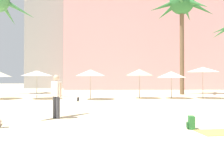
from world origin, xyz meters
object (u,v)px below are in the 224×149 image
cafe_umbrella_7 (171,75)px  beach_towel (224,132)px  cafe_umbrella_1 (37,73)px  palm_tree_far_left (182,7)px  person_far_left (57,95)px  cafe_umbrella_0 (90,73)px  backpack (191,123)px  cafe_umbrella_3 (203,70)px  cafe_umbrella_2 (139,72)px

cafe_umbrella_7 → beach_towel: 12.36m
beach_towel → cafe_umbrella_1: bearing=125.6°
palm_tree_far_left → cafe_umbrella_7: palm_tree_far_left is taller
palm_tree_far_left → person_far_left: size_ratio=4.38×
cafe_umbrella_0 → backpack: cafe_umbrella_0 is taller
palm_tree_far_left → cafe_umbrella_3: (0.12, -4.69, -6.22)m
cafe_umbrella_1 → person_far_left: (3.12, -9.17, -1.03)m
cafe_umbrella_3 → beach_towel: cafe_umbrella_3 is taller
palm_tree_far_left → cafe_umbrella_2: size_ratio=4.41×
backpack → cafe_umbrella_3: bearing=-104.3°
cafe_umbrella_1 → person_far_left: size_ratio=1.04×
cafe_umbrella_1 → cafe_umbrella_7: (10.46, -0.04, -0.09)m
palm_tree_far_left → cafe_umbrella_1: 15.04m
cafe_umbrella_3 → beach_towel: (-4.23, -11.93, -2.26)m
cafe_umbrella_2 → backpack: bearing=-90.6°
backpack → person_far_left: 5.36m
cafe_umbrella_1 → cafe_umbrella_2: size_ratio=1.05×
backpack → cafe_umbrella_7: bearing=-93.2°
cafe_umbrella_1 → person_far_left: 9.75m
cafe_umbrella_0 → backpack: bearing=-71.3°
palm_tree_far_left → beach_towel: 19.11m
cafe_umbrella_2 → person_far_left: (-4.84, -9.31, -1.11)m
palm_tree_far_left → beach_towel: size_ratio=6.38×
cafe_umbrella_2 → beach_towel: size_ratio=1.44×
cafe_umbrella_7 → palm_tree_far_left: bearing=62.8°
cafe_umbrella_2 → cafe_umbrella_3: bearing=-3.9°
palm_tree_far_left → cafe_umbrella_3: size_ratio=4.09×
cafe_umbrella_3 → cafe_umbrella_7: 2.48m
cafe_umbrella_7 → person_far_left: (-7.34, -9.13, -0.94)m
cafe_umbrella_1 → backpack: bearing=-56.0°
cafe_umbrella_1 → backpack: 14.12m
beach_towel → cafe_umbrella_2: bearing=93.3°
cafe_umbrella_1 → person_far_left: cafe_umbrella_1 is taller
palm_tree_far_left → cafe_umbrella_7: bearing=-117.2°
palm_tree_far_left → cafe_umbrella_3: 7.79m
cafe_umbrella_1 → cafe_umbrella_2: (7.96, 0.14, 0.08)m
beach_towel → person_far_left: 6.36m
cafe_umbrella_3 → cafe_umbrella_7: size_ratio=1.11×
person_far_left → palm_tree_far_left: bearing=-171.4°
cafe_umbrella_7 → beach_towel: bearing=-98.4°
cafe_umbrella_3 → beach_towel: bearing=-109.5°
cafe_umbrella_7 → person_far_left: size_ratio=0.96×
cafe_umbrella_1 → backpack: cafe_umbrella_1 is taller
cafe_umbrella_0 → cafe_umbrella_2: (3.82, 0.82, 0.05)m
cafe_umbrella_0 → cafe_umbrella_3: cafe_umbrella_3 is taller
cafe_umbrella_3 → backpack: bearing=-113.9°
palm_tree_far_left → cafe_umbrella_2: bearing=-138.0°
palm_tree_far_left → cafe_umbrella_2: palm_tree_far_left is taller
palm_tree_far_left → person_far_left: bearing=-125.3°
cafe_umbrella_2 → cafe_umbrella_7: cafe_umbrella_2 is taller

